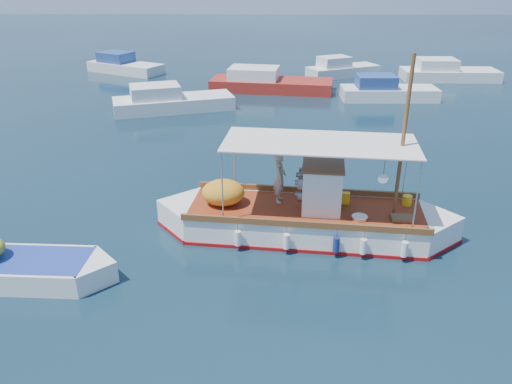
{
  "coord_description": "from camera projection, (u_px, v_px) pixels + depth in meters",
  "views": [
    {
      "loc": [
        -1.18,
        -13.94,
        8.2
      ],
      "look_at": [
        -1.38,
        0.0,
        1.81
      ],
      "focal_mm": 35.0,
      "sensor_mm": 36.0,
      "label": 1
    }
  ],
  "objects": [
    {
      "name": "bg_boat_nw",
      "position": [
        170.0,
        102.0,
        30.47
      ],
      "size": [
        7.58,
        4.45,
        1.8
      ],
      "rotation": [
        0.0,
        0.0,
        0.31
      ],
      "color": "silver",
      "rests_on": "ground"
    },
    {
      "name": "ground",
      "position": [
        299.0,
        243.0,
        16.07
      ],
      "size": [
        160.0,
        160.0,
        0.0
      ],
      "primitive_type": "plane",
      "color": "black",
      "rests_on": "ground"
    },
    {
      "name": "dinghy",
      "position": [
        11.0,
        270.0,
        14.13
      ],
      "size": [
        6.06,
        1.88,
        1.48
      ],
      "rotation": [
        0.0,
        0.0,
        -0.04
      ],
      "color": "white",
      "rests_on": "ground"
    },
    {
      "name": "bg_boat_far_n",
      "position": [
        341.0,
        70.0,
        39.64
      ],
      "size": [
        6.08,
        4.25,
        1.8
      ],
      "rotation": [
        0.0,
        0.0,
        0.43
      ],
      "color": "silver",
      "rests_on": "ground"
    },
    {
      "name": "bg_boat_far_w",
      "position": [
        124.0,
        66.0,
        41.11
      ],
      "size": [
        6.75,
        5.04,
        1.8
      ],
      "rotation": [
        0.0,
        0.0,
        -0.49
      ],
      "color": "silver",
      "rests_on": "ground"
    },
    {
      "name": "bg_boat_e",
      "position": [
        446.0,
        73.0,
        38.49
      ],
      "size": [
        7.24,
        2.75,
        1.8
      ],
      "rotation": [
        0.0,
        0.0,
        -0.02
      ],
      "color": "silver",
      "rests_on": "ground"
    },
    {
      "name": "fishing_caique",
      "position": [
        303.0,
        218.0,
        16.47
      ],
      "size": [
        10.01,
        3.61,
        6.15
      ],
      "rotation": [
        0.0,
        0.0,
        -0.12
      ],
      "color": "white",
      "rests_on": "ground"
    },
    {
      "name": "bg_boat_ne",
      "position": [
        386.0,
        92.0,
        32.9
      ],
      "size": [
        6.24,
        2.3,
        1.8
      ],
      "rotation": [
        0.0,
        0.0,
        0.02
      ],
      "color": "silver",
      "rests_on": "ground"
    },
    {
      "name": "bg_boat_n",
      "position": [
        268.0,
        84.0,
        35.21
      ],
      "size": [
        8.8,
        4.06,
        1.8
      ],
      "rotation": [
        0.0,
        0.0,
        -0.15
      ],
      "color": "maroon",
      "rests_on": "ground"
    }
  ]
}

